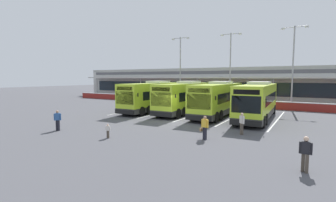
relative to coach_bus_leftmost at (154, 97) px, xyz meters
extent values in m
plane|color=#4C4C51|center=(6.09, -5.55, -1.79)|extent=(200.00, 200.00, 0.00)
cube|color=#B7B7B2|center=(6.09, 21.45, 0.96)|extent=(70.00, 10.00, 5.50)
cube|color=#19232D|center=(6.09, 16.43, 0.51)|extent=(66.00, 0.08, 2.20)
cube|color=#4C4C51|center=(6.09, 16.42, 3.36)|extent=(68.00, 0.08, 0.60)
cube|color=beige|center=(6.09, 14.95, 2.41)|extent=(67.00, 3.00, 0.24)
cube|color=gray|center=(6.09, 21.45, 3.96)|extent=(70.00, 10.00, 0.50)
cylinder|color=#999999|center=(-24.91, 13.75, 0.31)|extent=(0.20, 0.20, 4.20)
cylinder|color=#999999|center=(-12.51, 13.75, 0.31)|extent=(0.20, 0.20, 4.20)
cylinder|color=#999999|center=(-0.11, 13.75, 0.31)|extent=(0.20, 0.20, 4.20)
cylinder|color=#999999|center=(12.29, 13.75, 0.31)|extent=(0.20, 0.20, 4.20)
cube|color=maroon|center=(6.09, 8.95, -1.29)|extent=(60.00, 0.36, 1.00)
cube|color=#B2B2B2|center=(6.09, 8.95, -0.74)|extent=(60.00, 0.40, 0.10)
cube|color=#B7DB2D|center=(0.00, -0.04, 0.12)|extent=(3.00, 12.09, 3.19)
cube|color=#333333|center=(0.00, -0.04, -1.19)|extent=(3.02, 12.11, 0.56)
cube|color=black|center=(-0.01, 0.36, 0.36)|extent=(2.94, 9.69, 0.96)
cube|color=black|center=(0.23, -5.98, 0.26)|extent=(2.31, 0.19, 1.40)
cube|color=black|center=(0.23, -5.99, 1.26)|extent=(2.05, 0.16, 0.40)
cube|color=silver|center=(-0.04, 0.96, 1.85)|extent=(2.15, 2.88, 0.28)
cube|color=black|center=(0.23, -6.09, -1.24)|extent=(2.45, 0.25, 0.44)
cube|color=black|center=(1.67, -5.58, 0.61)|extent=(0.08, 0.12, 0.36)
cube|color=black|center=(-1.24, -5.69, 0.61)|extent=(0.08, 0.12, 0.36)
cylinder|color=black|center=(1.02, 4.60, -1.27)|extent=(0.36, 1.05, 1.04)
cylinder|color=black|center=(-1.37, 4.51, -1.27)|extent=(0.36, 1.05, 1.04)
cylinder|color=black|center=(1.32, -3.19, -1.27)|extent=(0.36, 1.05, 1.04)
cylinder|color=black|center=(-1.07, -3.28, -1.27)|extent=(0.36, 1.05, 1.04)
cylinder|color=black|center=(1.37, -4.59, -1.27)|extent=(0.36, 1.05, 1.04)
cylinder|color=black|center=(-1.02, -4.68, -1.27)|extent=(0.36, 1.05, 1.04)
cube|color=#B7DB2D|center=(4.17, 0.55, 0.12)|extent=(3.00, 12.09, 3.19)
cube|color=#333333|center=(4.17, 0.55, -1.19)|extent=(3.02, 12.11, 0.56)
cube|color=black|center=(4.15, 0.95, 0.36)|extent=(2.94, 9.69, 0.96)
cube|color=black|center=(4.39, -5.40, 0.26)|extent=(2.31, 0.19, 1.40)
cube|color=black|center=(4.39, -5.41, 1.26)|extent=(2.05, 0.16, 0.40)
cube|color=silver|center=(4.13, 1.55, 1.85)|extent=(2.15, 2.88, 0.28)
cube|color=black|center=(4.40, -5.51, -1.24)|extent=(2.45, 0.25, 0.44)
cube|color=black|center=(5.83, -4.99, 0.61)|extent=(0.08, 0.12, 0.36)
cube|color=black|center=(2.93, -5.10, 0.61)|extent=(0.08, 0.12, 0.36)
cylinder|color=black|center=(5.19, 5.19, -1.27)|extent=(0.36, 1.05, 1.04)
cylinder|color=black|center=(2.80, 5.10, -1.27)|extent=(0.36, 1.05, 1.04)
cylinder|color=black|center=(5.48, -2.61, -1.27)|extent=(0.36, 1.05, 1.04)
cylinder|color=black|center=(3.10, -2.70, -1.27)|extent=(0.36, 1.05, 1.04)
cylinder|color=black|center=(5.54, -4.00, -1.27)|extent=(0.36, 1.05, 1.04)
cylinder|color=black|center=(3.15, -4.09, -1.27)|extent=(0.36, 1.05, 1.04)
cube|color=#B7DB2D|center=(8.34, 0.33, 0.12)|extent=(3.00, 12.09, 3.19)
cube|color=#333333|center=(8.34, 0.33, -1.19)|extent=(3.02, 12.11, 0.56)
cube|color=black|center=(8.32, 0.73, 0.36)|extent=(2.94, 9.69, 0.96)
cube|color=black|center=(8.56, -5.61, 0.26)|extent=(2.31, 0.19, 1.40)
cube|color=black|center=(8.56, -5.62, 1.26)|extent=(2.05, 0.16, 0.40)
cube|color=silver|center=(8.30, 1.33, 1.85)|extent=(2.15, 2.88, 0.28)
cube|color=black|center=(8.56, -5.72, -1.24)|extent=(2.45, 0.25, 0.44)
cube|color=black|center=(10.00, -5.21, 0.61)|extent=(0.08, 0.12, 0.36)
cube|color=black|center=(7.09, -5.32, 0.61)|extent=(0.08, 0.12, 0.36)
cylinder|color=black|center=(9.36, 4.97, -1.27)|extent=(0.36, 1.05, 1.04)
cylinder|color=black|center=(6.97, 4.88, -1.27)|extent=(0.36, 1.05, 1.04)
cylinder|color=black|center=(9.65, -2.82, -1.27)|extent=(0.36, 1.05, 1.04)
cylinder|color=black|center=(7.26, -2.91, -1.27)|extent=(0.36, 1.05, 1.04)
cylinder|color=black|center=(9.70, -4.22, -1.27)|extent=(0.36, 1.05, 1.04)
cylinder|color=black|center=(7.31, -4.31, -1.27)|extent=(0.36, 1.05, 1.04)
cube|color=#B7DB2D|center=(12.58, 0.02, 0.12)|extent=(3.00, 12.09, 3.19)
cube|color=#333333|center=(12.58, 0.02, -1.19)|extent=(3.02, 12.11, 0.56)
cube|color=black|center=(12.56, 0.42, 0.36)|extent=(2.94, 9.69, 0.96)
cube|color=black|center=(12.80, -5.93, 0.26)|extent=(2.31, 0.19, 1.40)
cube|color=black|center=(12.80, -5.94, 1.26)|extent=(2.05, 0.16, 0.40)
cube|color=silver|center=(12.54, 1.02, 1.85)|extent=(2.15, 2.88, 0.28)
cube|color=black|center=(12.80, -6.04, -1.24)|extent=(2.45, 0.25, 0.44)
cube|color=black|center=(14.24, -5.52, 0.61)|extent=(0.08, 0.12, 0.36)
cube|color=black|center=(11.33, -5.63, 0.61)|extent=(0.08, 0.12, 0.36)
cylinder|color=black|center=(13.60, 4.66, -1.27)|extent=(0.36, 1.05, 1.04)
cylinder|color=black|center=(11.21, 4.57, -1.27)|extent=(0.36, 1.05, 1.04)
cylinder|color=black|center=(13.89, -3.13, -1.27)|extent=(0.36, 1.05, 1.04)
cylinder|color=black|center=(11.50, -3.22, -1.27)|extent=(0.36, 1.05, 1.04)
cylinder|color=black|center=(13.94, -4.53, -1.27)|extent=(0.36, 1.05, 1.04)
cylinder|color=black|center=(11.56, -4.62, -1.27)|extent=(0.36, 1.05, 1.04)
cube|color=silver|center=(-2.31, 0.45, -1.78)|extent=(0.14, 13.00, 0.01)
cube|color=silver|center=(1.89, 0.45, -1.78)|extent=(0.14, 13.00, 0.01)
cube|color=silver|center=(6.09, 0.45, -1.78)|extent=(0.14, 13.00, 0.01)
cube|color=silver|center=(10.29, 0.45, -1.78)|extent=(0.14, 13.00, 0.01)
cube|color=silver|center=(14.49, 0.45, -1.78)|extent=(0.14, 13.00, 0.01)
cube|color=black|center=(11.09, -10.44, -1.37)|extent=(0.18, 0.21, 0.84)
cube|color=black|center=(11.22, -10.59, -1.37)|extent=(0.18, 0.21, 0.84)
cube|color=gold|center=(11.15, -10.51, -0.67)|extent=(0.38, 0.29, 0.56)
cube|color=gold|center=(10.94, -10.46, -0.69)|extent=(0.11, 0.12, 0.54)
cube|color=gold|center=(11.37, -10.56, -0.69)|extent=(0.11, 0.12, 0.54)
sphere|color=tan|center=(11.15, -10.51, -0.28)|extent=(0.22, 0.22, 0.22)
cube|color=olive|center=(10.87, -10.43, -1.16)|extent=(0.18, 0.30, 0.22)
cylinder|color=olive|center=(10.87, -10.43, -0.98)|extent=(0.02, 0.02, 0.16)
cube|color=#4C4238|center=(17.11, -13.61, -1.37)|extent=(0.15, 0.18, 0.84)
cube|color=#4C4238|center=(17.27, -13.74, -1.37)|extent=(0.15, 0.18, 0.84)
cube|color=black|center=(17.19, -13.67, -0.67)|extent=(0.35, 0.23, 0.56)
cube|color=black|center=(16.97, -13.67, -0.69)|extent=(0.09, 0.10, 0.54)
cube|color=black|center=(17.41, -13.68, -0.69)|extent=(0.09, 0.10, 0.54)
sphere|color=#DBB293|center=(17.19, -13.67, -0.28)|extent=(0.22, 0.22, 0.22)
cube|color=#4C4238|center=(5.15, -13.60, -1.53)|extent=(0.13, 0.14, 0.52)
cube|color=#4C4238|center=(5.28, -13.62, -1.53)|extent=(0.13, 0.14, 0.52)
cube|color=silver|center=(5.21, -13.61, -1.09)|extent=(0.25, 0.22, 0.35)
cube|color=silver|center=(5.09, -13.67, -1.11)|extent=(0.08, 0.08, 0.33)
cube|color=silver|center=(5.34, -13.55, -1.11)|extent=(0.08, 0.08, 0.33)
sphere|color=#DBB293|center=(5.21, -13.61, -0.85)|extent=(0.14, 0.14, 0.14)
cube|color=#4C4238|center=(12.95, -7.67, -1.37)|extent=(0.23, 0.23, 0.84)
cube|color=#4C4238|center=(12.98, -7.87, -1.37)|extent=(0.23, 0.23, 0.84)
cube|color=silver|center=(12.96, -7.77, -0.67)|extent=(0.40, 0.40, 0.56)
cube|color=silver|center=(12.81, -7.62, -0.69)|extent=(0.13, 0.13, 0.54)
cube|color=silver|center=(13.12, -7.93, -0.69)|extent=(0.13, 0.13, 0.54)
sphere|color=#DBB293|center=(12.96, -7.77, -0.28)|extent=(0.22, 0.22, 0.22)
cube|color=black|center=(-0.06, -13.87, -1.37)|extent=(0.23, 0.23, 0.84)
cube|color=black|center=(0.14, -13.84, -1.37)|extent=(0.23, 0.23, 0.84)
cube|color=#2D5693|center=(0.04, -13.86, -0.67)|extent=(0.40, 0.40, 0.56)
cube|color=#2D5693|center=(-0.12, -14.02, -0.69)|extent=(0.13, 0.13, 0.54)
cube|color=#2D5693|center=(0.19, -13.70, -0.69)|extent=(0.13, 0.13, 0.54)
sphere|color=tan|center=(0.04, -13.86, -0.28)|extent=(0.22, 0.22, 0.22)
cylinder|color=#9E9EA3|center=(-2.22, 11.31, 3.71)|extent=(0.20, 0.20, 11.00)
cylinder|color=#9E9EA3|center=(-2.22, 11.31, 9.06)|extent=(2.80, 0.10, 0.10)
cube|color=silver|center=(-3.62, 11.31, 8.96)|extent=(0.44, 0.28, 0.20)
cube|color=silver|center=(-0.82, 11.31, 8.96)|extent=(0.44, 0.28, 0.20)
cylinder|color=#9E9EA3|center=(6.23, 11.82, 3.71)|extent=(0.20, 0.20, 11.00)
cylinder|color=#9E9EA3|center=(6.23, 11.82, 9.06)|extent=(2.80, 0.10, 0.10)
cube|color=silver|center=(4.83, 11.82, 8.96)|extent=(0.44, 0.28, 0.20)
cube|color=silver|center=(7.63, 11.82, 8.96)|extent=(0.44, 0.28, 0.20)
cylinder|color=#9E9EA3|center=(14.96, 10.93, 3.71)|extent=(0.20, 0.20, 11.00)
cylinder|color=#9E9EA3|center=(14.96, 10.93, 9.06)|extent=(2.80, 0.10, 0.10)
cube|color=silver|center=(13.56, 10.93, 8.96)|extent=(0.44, 0.28, 0.20)
cube|color=silver|center=(16.36, 10.93, 8.96)|extent=(0.44, 0.28, 0.20)
camera|label=1|loc=(17.30, -25.83, 2.41)|focal=26.07mm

